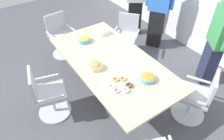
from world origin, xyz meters
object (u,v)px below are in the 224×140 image
office_chair_0 (126,38)px  office_chair_4 (197,98)px  office_chair_2 (47,96)px  person_standing_1 (159,6)px  office_chair_1 (61,38)px  snack_bowl_chips_orange (148,78)px  snack_bowl_chips_yellow (84,39)px  person_standing_2 (217,40)px  snack_bowl_cookies (95,66)px  donut_platter (120,85)px  conference_table (112,67)px  napkin_pile (103,32)px

office_chair_0 → office_chair_4: (2.01, -0.15, 0.00)m
office_chair_2 → person_standing_1: size_ratio=0.49×
office_chair_0 → office_chair_2: size_ratio=1.00×
office_chair_1 → snack_bowl_chips_orange: size_ratio=3.95×
office_chair_1 → person_standing_1: size_ratio=0.49×
office_chair_4 → office_chair_0: bearing=56.2°
person_standing_1 → snack_bowl_chips_yellow: 1.83m
person_standing_2 → snack_bowl_cookies: bearing=107.3°
office_chair_0 → snack_bowl_cookies: (0.87, -1.28, 0.40)m
person_standing_1 → donut_platter: size_ratio=5.18×
office_chair_2 → person_standing_2: size_ratio=0.52×
office_chair_2 → donut_platter: (0.74, 0.87, 0.36)m
office_chair_0 → donut_platter: office_chair_0 is taller
conference_table → office_chair_4: 1.43m
office_chair_4 → snack_bowl_cookies: 1.66m
office_chair_0 → snack_bowl_chips_orange: bearing=113.7°
office_chair_0 → office_chair_4: same height
person_standing_2 → snack_bowl_chips_yellow: bearing=87.1°
snack_bowl_chips_yellow → snack_bowl_chips_orange: (1.41, 0.28, -0.01)m
conference_table → person_standing_1: person_standing_1 is taller
office_chair_4 → snack_bowl_cookies: (-1.14, -1.13, 0.40)m
conference_table → office_chair_1: (-1.67, -0.22, -0.22)m
office_chair_4 → donut_platter: size_ratio=2.54×
office_chair_2 → snack_bowl_chips_orange: size_ratio=3.95×
office_chair_0 → snack_bowl_chips_yellow: bearing=56.5°
conference_table → napkin_pile: (-0.79, 0.33, 0.17)m
office_chair_2 → office_chair_1: bearing=163.3°
snack_bowl_chips_yellow → napkin_pile: (-0.04, 0.43, -0.01)m
office_chair_0 → napkin_pile: size_ratio=4.98×
person_standing_1 → snack_bowl_cookies: size_ratio=8.31×
conference_table → snack_bowl_cookies: bearing=-87.4°
office_chair_1 → snack_bowl_cookies: bearing=80.4°
office_chair_0 → snack_bowl_chips_yellow: size_ratio=4.17×
office_chair_0 → snack_bowl_chips_orange: size_ratio=3.95×
person_standing_1 → person_standing_2: (1.47, -0.04, -0.06)m
conference_table → office_chair_2: (-0.19, -1.10, -0.22)m
office_chair_2 → person_standing_2: bearing=85.9°
office_chair_2 → conference_table: bearing=94.0°
donut_platter → snack_bowl_chips_orange: bearing=73.6°
person_standing_2 → snack_bowl_cookies: 2.14m
office_chair_0 → snack_bowl_chips_yellow: (0.10, -1.06, 0.40)m
office_chair_1 → person_standing_2: 3.10m
person_standing_1 → conference_table: bearing=80.9°
office_chair_4 → person_standing_2: size_ratio=0.52×
conference_table → office_chair_0: 1.30m
conference_table → person_standing_1: (-0.76, 1.72, 0.35)m
office_chair_1 → office_chair_4: 3.01m
office_chair_0 → office_chair_1: 1.43m
conference_table → snack_bowl_chips_orange: (0.67, 0.18, 0.17)m
person_standing_2 → snack_bowl_chips_yellow: 2.31m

